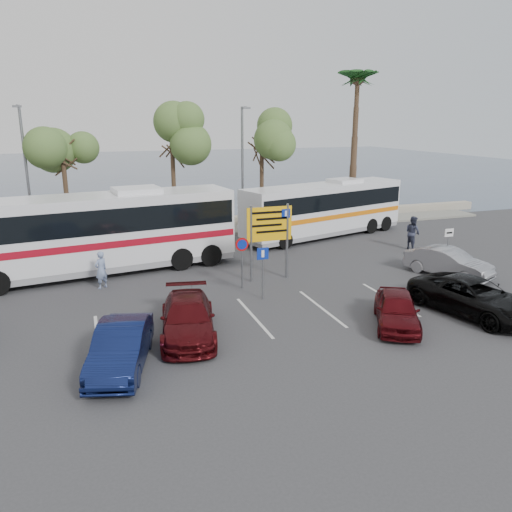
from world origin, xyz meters
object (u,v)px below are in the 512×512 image
object	(u,v)px
coach_bus_left	(99,235)
pedestrian_near	(101,270)
street_lamp_left	(26,170)
car_red	(397,309)
direction_sign	(269,230)
car_maroon	(188,318)
coach_bus_right	(324,211)
suv_black	(474,297)
pedestrian_far	(413,233)
car_blue	(121,347)
car_silver_b	(448,262)
street_lamp_right	(243,163)

from	to	relation	value
coach_bus_left	pedestrian_near	size ratio (longest dim) A/B	7.92
street_lamp_left	car_red	distance (m)	22.08
direction_sign	coach_bus_left	bearing A→B (deg)	153.80
car_maroon	pedestrian_near	world-z (taller)	pedestrian_near
coach_bus_right	pedestrian_near	world-z (taller)	coach_bus_right
car_red	street_lamp_left	bearing A→B (deg)	157.39
suv_black	pedestrian_far	world-z (taller)	pedestrian_far
pedestrian_far	coach_bus_left	bearing A→B (deg)	80.69
street_lamp_left	car_maroon	world-z (taller)	street_lamp_left
car_blue	pedestrian_far	size ratio (longest dim) A/B	2.14
car_maroon	car_silver_b	xyz separation A→B (m)	(13.34, 2.72, 0.02)
coach_bus_left	car_red	size ratio (longest dim) A/B	3.63
street_lamp_right	suv_black	xyz separation A→B (m)	(4.00, -17.02, -3.89)
suv_black	pedestrian_far	size ratio (longest dim) A/B	2.61
car_blue	suv_black	xyz separation A→B (m)	(13.34, 0.00, 0.02)
street_lamp_right	coach_bus_right	size ratio (longest dim) A/B	0.68
street_lamp_right	car_red	xyz separation A→B (m)	(0.50, -17.02, -3.96)
street_lamp_left	direction_sign	bearing A→B (deg)	-43.17
direction_sign	car_blue	size ratio (longest dim) A/B	0.87
pedestrian_far	car_red	bearing A→B (deg)	135.33
car_blue	direction_sign	bearing A→B (deg)	57.42
car_maroon	street_lamp_left	bearing A→B (deg)	121.99
direction_sign	car_silver_b	xyz separation A→B (m)	(8.40, -2.34, -1.75)
coach_bus_left	pedestrian_far	bearing A→B (deg)	-3.16
car_maroon	car_silver_b	distance (m)	13.62
coach_bus_left	car_red	world-z (taller)	coach_bus_left
street_lamp_left	suv_black	distance (m)	24.37
car_maroon	pedestrian_near	bearing A→B (deg)	122.96
car_maroon	suv_black	xyz separation A→B (m)	(10.94, -1.64, 0.04)
car_red	car_maroon	bearing A→B (deg)	-163.49
car_blue	suv_black	bearing A→B (deg)	15.08
direction_sign	street_lamp_right	bearing A→B (deg)	79.06
street_lamp_right	coach_bus_left	bearing A→B (deg)	-145.09
car_red	car_silver_b	distance (m)	7.34
coach_bus_left	car_maroon	distance (m)	9.20
car_red	pedestrian_near	bearing A→B (deg)	170.50
car_silver_b	direction_sign	bearing A→B (deg)	141.51
street_lamp_right	direction_sign	bearing A→B (deg)	-100.94
car_maroon	street_lamp_right	bearing A→B (deg)	76.19
coach_bus_left	car_maroon	size ratio (longest dim) A/B	2.98
suv_black	direction_sign	bearing A→B (deg)	118.71
car_blue	street_lamp_left	bearing A→B (deg)	117.20
coach_bus_left	coach_bus_right	bearing A→B (deg)	14.46
direction_sign	coach_bus_right	size ratio (longest dim) A/B	0.30
car_silver_b	pedestrian_far	distance (m)	5.32
coach_bus_left	car_maroon	world-z (taller)	coach_bus_left
street_lamp_left	car_maroon	distance (m)	16.99
car_blue	car_maroon	bearing A→B (deg)	49.49
coach_bus_left	pedestrian_near	xyz separation A→B (m)	(-0.07, -2.39, -1.06)
street_lamp_right	car_silver_b	bearing A→B (deg)	-63.18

